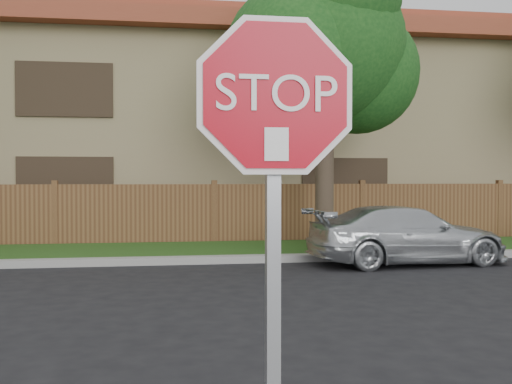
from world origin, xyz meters
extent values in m
cube|color=gray|center=(0.00, 8.15, 0.07)|extent=(70.00, 0.30, 0.15)
cube|color=#1E4714|center=(0.00, 9.80, 0.06)|extent=(70.00, 3.00, 0.12)
cube|color=#56341E|center=(0.00, 11.40, 0.80)|extent=(70.00, 0.12, 1.60)
cube|color=#93835B|center=(0.00, 17.00, 3.00)|extent=(34.00, 8.00, 6.00)
cube|color=brown|center=(0.00, 17.00, 6.25)|extent=(35.20, 9.20, 0.50)
cube|color=brown|center=(0.00, 17.00, 6.85)|extent=(33.00, 5.50, 0.70)
cylinder|color=#382B21|center=(2.50, 9.70, 1.96)|extent=(0.44, 0.44, 3.92)
sphere|color=#134014|center=(2.50, 9.70, 4.90)|extent=(3.80, 3.80, 3.80)
sphere|color=#134014|center=(3.40, 10.00, 4.34)|extent=(3.00, 3.00, 3.00)
sphere|color=#134014|center=(1.70, 9.30, 4.62)|extent=(3.20, 3.20, 3.20)
cube|color=gray|center=(-0.73, -1.44, 1.25)|extent=(0.06, 0.06, 2.30)
cylinder|color=white|center=(-0.73, -1.50, 2.15)|extent=(1.01, 0.02, 1.01)
cylinder|color=#BC0716|center=(-0.73, -1.51, 2.15)|extent=(0.93, 0.02, 0.93)
cube|color=white|center=(-0.73, -1.53, 1.93)|extent=(0.11, 0.00, 0.15)
imported|color=silver|center=(3.64, 7.46, 0.60)|extent=(4.23, 2.00, 1.19)
camera|label=1|loc=(-1.22, -4.17, 1.78)|focal=42.00mm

